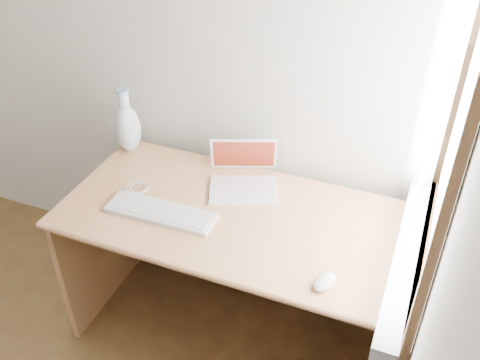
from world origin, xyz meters
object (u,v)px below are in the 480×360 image
at_px(vase, 127,126).
at_px(desk, 239,238).
at_px(external_keyboard, 161,212).
at_px(laptop, 247,178).

bearing_deg(vase, desk, -15.64).
xyz_separation_m(desk, external_keyboard, (-0.26, -0.20, 0.22)).
bearing_deg(vase, external_keyboard, -45.27).
height_order(desk, laptop, laptop).
height_order(desk, external_keyboard, external_keyboard).
relative_size(laptop, external_keyboard, 0.75).
relative_size(desk, vase, 4.37).
xyz_separation_m(laptop, vase, (-0.63, 0.07, 0.08)).
bearing_deg(desk, external_keyboard, -142.60).
bearing_deg(laptop, vase, 152.34).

